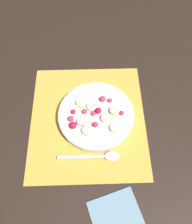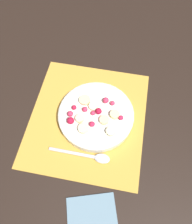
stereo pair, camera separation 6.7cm
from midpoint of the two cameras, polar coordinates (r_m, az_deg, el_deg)
The scene contains 5 objects.
ground_plane at distance 0.71m, azimuth -4.85°, elevation -2.26°, with size 3.00×3.00×0.00m, color black.
placemat at distance 0.70m, azimuth -4.86°, elevation -2.15°, with size 0.40×0.37×0.01m.
fruit_bowl at distance 0.69m, azimuth -2.82°, elevation -1.01°, with size 0.24×0.24×0.05m.
spoon at distance 0.65m, azimuth -1.42°, elevation -11.82°, with size 0.03×0.18×0.01m.
napkin at distance 0.63m, azimuth 2.47°, elevation -27.10°, with size 0.18×0.17×0.01m.
Camera 1 is at (0.31, 0.02, 0.64)m, focal length 35.00 mm.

